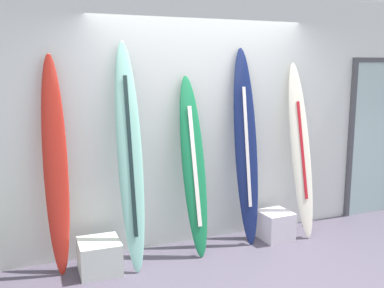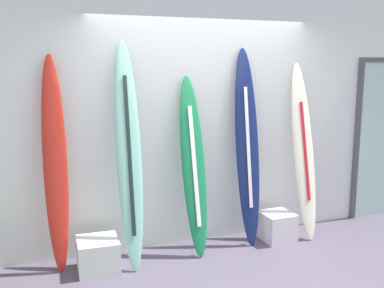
{
  "view_description": "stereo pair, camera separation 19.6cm",
  "coord_description": "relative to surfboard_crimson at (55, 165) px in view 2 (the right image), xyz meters",
  "views": [
    {
      "loc": [
        -2.01,
        -3.29,
        2.0
      ],
      "look_at": [
        -0.22,
        0.95,
        1.18
      ],
      "focal_mm": 41.55,
      "sensor_mm": 36.0,
      "label": 1
    },
    {
      "loc": [
        -1.83,
        -3.36,
        2.0
      ],
      "look_at": [
        -0.22,
        0.95,
        1.18
      ],
      "focal_mm": 41.55,
      "sensor_mm": 36.0,
      "label": 2
    }
  ],
  "objects": [
    {
      "name": "display_block_left",
      "position": [
        0.35,
        -0.18,
        -0.9
      ],
      "size": [
        0.41,
        0.41,
        0.32
      ],
      "color": "white",
      "rests_on": "ground"
    },
    {
      "name": "ground",
      "position": [
        1.61,
        -1.01,
        -1.08
      ],
      "size": [
        8.0,
        8.0,
        0.04
      ],
      "primitive_type": "cube",
      "color": "#504958"
    },
    {
      "name": "wall_back",
      "position": [
        1.61,
        0.29,
        0.34
      ],
      "size": [
        7.2,
        0.2,
        2.8
      ],
      "primitive_type": "cube",
      "color": "silver",
      "rests_on": "ground"
    },
    {
      "name": "surfboard_ivory",
      "position": [
        2.76,
        -0.08,
        -0.05
      ],
      "size": [
        0.27,
        0.49,
        2.04
      ],
      "color": "#EFE8CF",
      "rests_on": "ground"
    },
    {
      "name": "display_block_center",
      "position": [
        2.41,
        -0.13,
        -0.9
      ],
      "size": [
        0.36,
        0.36,
        0.32
      ],
      "color": "white",
      "rests_on": "ground"
    },
    {
      "name": "surfboard_navy",
      "position": [
        2.06,
        -0.03,
        0.02
      ],
      "size": [
        0.28,
        0.4,
        2.2
      ],
      "color": "#131F4F",
      "rests_on": "ground"
    },
    {
      "name": "surfboard_emerald",
      "position": [
        1.39,
        -0.08,
        -0.12
      ],
      "size": [
        0.27,
        0.48,
        1.9
      ],
      "color": "#187645",
      "rests_on": "ground"
    },
    {
      "name": "surfboard_seafoam",
      "position": [
        0.69,
        -0.12,
        0.07
      ],
      "size": [
        0.28,
        0.56,
        2.25
      ],
      "color": "#83C5B2",
      "rests_on": "ground"
    },
    {
      "name": "surfboard_crimson",
      "position": [
        0.0,
        0.0,
        0.0
      ],
      "size": [
        0.23,
        0.31,
        2.12
      ],
      "color": "red",
      "rests_on": "ground"
    }
  ]
}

